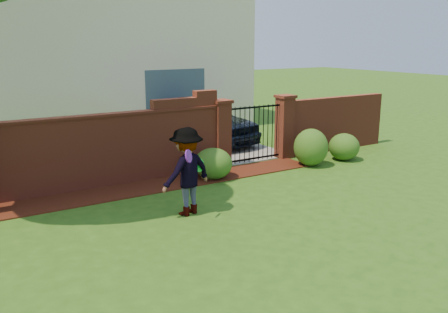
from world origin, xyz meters
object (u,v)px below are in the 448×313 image
frisbee_purple (189,156)px  man (188,172)px  frisbee_green (199,165)px  car (206,120)px

frisbee_purple → man: bearing=65.9°
frisbee_green → car: bearing=59.3°
frisbee_green → frisbee_purple: bearing=-135.6°
car → man: (-3.72, -5.82, 0.09)m
car → frisbee_purple: size_ratio=18.40×
car → frisbee_green: car is taller
frisbee_purple → frisbee_green: bearing=44.4°
man → frisbee_purple: bearing=51.9°
man → frisbee_purple: (-0.18, -0.40, 0.43)m
man → frisbee_green: man is taller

